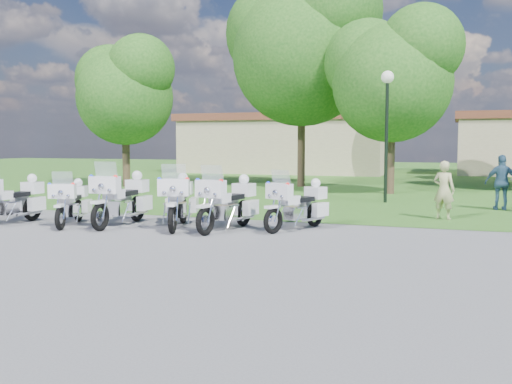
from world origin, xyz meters
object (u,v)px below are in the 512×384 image
(motorcycle_2, at_px, (71,202))
(lamp_post, at_px, (387,105))
(motorcycle_4, at_px, (179,200))
(bystander_c, at_px, (502,183))
(bystander_a, at_px, (444,190))
(motorcycle_1, at_px, (12,199))
(motorcycle_5, at_px, (228,202))
(motorcycle_3, at_px, (122,198))
(motorcycle_6, at_px, (298,204))

(motorcycle_2, bearing_deg, lamp_post, -150.66)
(motorcycle_4, height_order, bystander_c, bystander_c)
(bystander_c, bearing_deg, bystander_a, 52.14)
(motorcycle_1, distance_m, motorcycle_4, 4.47)
(motorcycle_2, relative_size, bystander_c, 1.17)
(motorcycle_5, distance_m, bystander_c, 9.34)
(motorcycle_1, xyz_separation_m, motorcycle_4, (4.37, 0.93, 0.03))
(bystander_c, bearing_deg, motorcycle_5, 37.16)
(motorcycle_1, relative_size, lamp_post, 0.50)
(motorcycle_5, relative_size, bystander_a, 1.47)
(motorcycle_5, bearing_deg, motorcycle_4, 11.83)
(motorcycle_3, bearing_deg, bystander_a, -155.36)
(motorcycle_6, bearing_deg, motorcycle_1, 36.06)
(motorcycle_3, distance_m, bystander_a, 8.72)
(motorcycle_3, relative_size, bystander_a, 1.54)
(motorcycle_2, relative_size, motorcycle_3, 0.81)
(motorcycle_3, xyz_separation_m, bystander_a, (7.79, 3.90, 0.11))
(motorcycle_1, distance_m, bystander_a, 11.61)
(motorcycle_1, relative_size, motorcycle_5, 0.98)
(motorcycle_2, xyz_separation_m, motorcycle_6, (5.73, 1.25, 0.03))
(motorcycle_4, bearing_deg, motorcycle_3, -13.27)
(bystander_a, bearing_deg, motorcycle_2, 43.86)
(motorcycle_3, relative_size, lamp_post, 0.54)
(motorcycle_1, height_order, motorcycle_2, motorcycle_1)
(motorcycle_3, bearing_deg, motorcycle_4, -176.67)
(motorcycle_2, bearing_deg, motorcycle_3, 178.46)
(motorcycle_3, xyz_separation_m, motorcycle_6, (4.47, 0.81, -0.07))
(motorcycle_2, height_order, motorcycle_4, motorcycle_4)
(motorcycle_2, height_order, bystander_c, bystander_c)
(motorcycle_4, bearing_deg, motorcycle_5, 163.57)
(motorcycle_2, height_order, bystander_a, bystander_a)
(motorcycle_3, relative_size, motorcycle_4, 1.07)
(motorcycle_5, xyz_separation_m, motorcycle_6, (1.60, 0.62, -0.05))
(motorcycle_4, height_order, motorcycle_6, motorcycle_4)
(motorcycle_5, bearing_deg, motorcycle_2, 18.33)
(bystander_c, bearing_deg, motorcycle_6, 42.26)
(motorcycle_2, relative_size, motorcycle_6, 0.97)
(bystander_a, bearing_deg, motorcycle_1, 42.11)
(motorcycle_3, xyz_separation_m, lamp_post, (5.74, 7.89, 2.75))
(motorcycle_5, relative_size, motorcycle_6, 1.14)
(motorcycle_5, height_order, motorcycle_6, motorcycle_5)
(motorcycle_1, distance_m, motorcycle_6, 7.47)
(motorcycle_6, bearing_deg, motorcycle_2, 35.94)
(motorcycle_4, xyz_separation_m, lamp_post, (4.19, 7.74, 2.77))
(lamp_post, bearing_deg, bystander_c, -16.20)
(motorcycle_2, xyz_separation_m, lamp_post, (7.00, 8.32, 2.85))
(motorcycle_3, distance_m, motorcycle_4, 1.56)
(motorcycle_6, distance_m, bystander_a, 4.54)
(motorcycle_3, xyz_separation_m, motorcycle_4, (1.55, 0.14, -0.02))
(motorcycle_4, bearing_deg, bystander_a, -167.51)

